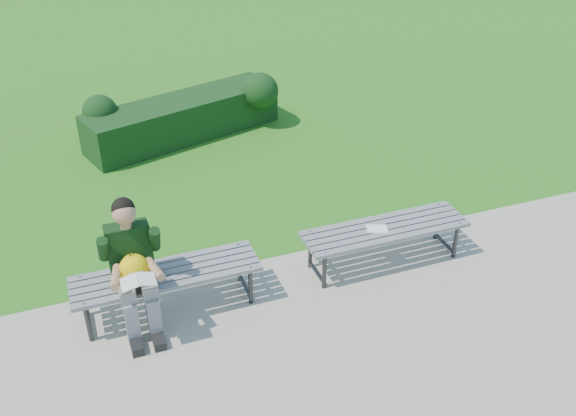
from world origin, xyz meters
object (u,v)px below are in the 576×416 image
paper_sheet (377,229)px  bench_right (385,232)px  bench_left (167,277)px  seated_boy (133,264)px  hedge (186,115)px

paper_sheet → bench_right: bearing=-0.0°
bench_left → seated_boy: 0.44m
bench_left → bench_right: bearing=-0.8°
bench_right → seated_boy: size_ratio=1.37×
seated_boy → bench_left: bearing=18.3°
bench_right → paper_sheet: size_ratio=6.88×
bench_left → bench_right: (2.34, -0.03, 0.00)m
hedge → seated_boy: seated_boy is taller
seated_boy → paper_sheet: bearing=1.5°
hedge → bench_left: 4.09m
bench_left → seated_boy: seated_boy is taller
bench_right → paper_sheet: bearing=180.0°
bench_left → paper_sheet: (2.24, -0.03, 0.06)m
bench_left → paper_sheet: bearing=-0.8°
bench_right → seated_boy: (-2.64, -0.07, 0.30)m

